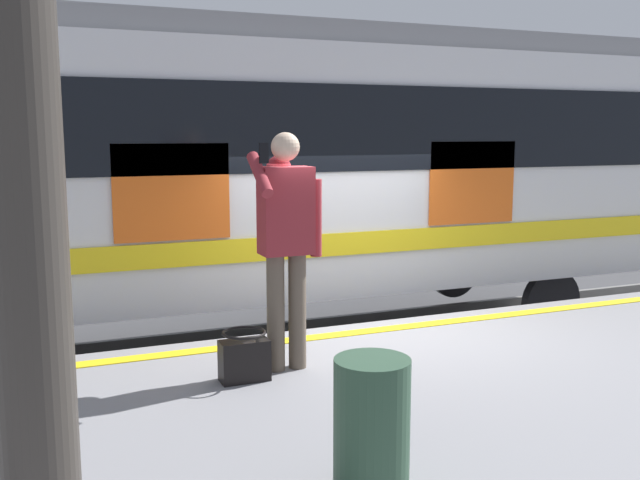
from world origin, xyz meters
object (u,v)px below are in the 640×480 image
trash_bin (372,427)px  passenger (286,231)px  station_column (18,116)px  handbag (244,358)px  train_carriage (289,159)px

trash_bin → passenger: bearing=-97.4°
station_column → trash_bin: 2.23m
passenger → handbag: 1.01m
trash_bin → train_carriage: bearing=-105.4°
handbag → trash_bin: trash_bin is taller
train_carriage → station_column: 5.99m
trash_bin → station_column: bearing=0.2°
handbag → trash_bin: (-0.13, 1.88, 0.18)m
train_carriage → handbag: size_ratio=25.40×
train_carriage → station_column: (3.01, 5.16, 0.40)m
handbag → station_column: bearing=52.3°
passenger → station_column: 2.87m
passenger → handbag: (0.39, 0.15, -0.92)m
train_carriage → station_column: bearing=59.8°
train_carriage → passenger: 3.36m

